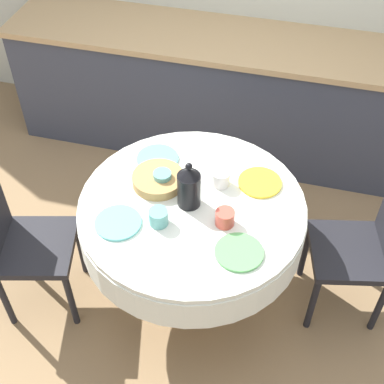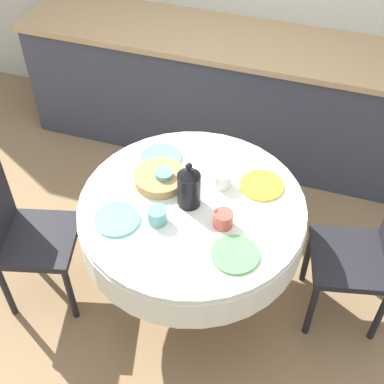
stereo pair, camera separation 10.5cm
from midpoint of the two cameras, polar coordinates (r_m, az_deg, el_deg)
ground_plane at (r=3.18m, az=0.96°, el=-10.93°), size 12.00×12.00×0.00m
kitchen_counter at (r=3.83m, az=7.40°, el=9.88°), size 3.24×0.64×0.88m
dining_table at (r=2.67m, az=1.13°, el=-3.23°), size 1.11×1.11×0.78m
chair_left at (r=2.88m, az=19.17°, el=-6.27°), size 0.48×0.48×0.87m
chair_right at (r=2.94m, az=-16.65°, el=-4.22°), size 0.49×0.49×0.87m
plate_near_left at (r=2.51m, az=-6.82°, el=-2.95°), size 0.22×0.22×0.01m
cup_near_left at (r=2.47m, az=-2.53°, el=-2.57°), size 0.09×0.09×0.08m
plate_near_right at (r=2.37m, az=5.89°, el=-6.66°), size 0.22×0.22×0.01m
cup_near_right at (r=2.46m, az=4.58°, el=-2.94°), size 0.09×0.09×0.08m
plate_far_left at (r=2.80m, az=-2.22°, el=3.71°), size 0.22×0.22×0.01m
cup_far_left at (r=2.64m, az=-1.85°, el=1.53°), size 0.09×0.09×0.08m
plate_far_right at (r=2.68m, az=8.57°, el=0.69°), size 0.22×0.22×0.01m
cup_far_right at (r=2.64m, az=4.40°, el=1.33°), size 0.09×0.09×0.08m
coffee_carafe at (r=2.49m, az=0.88°, el=0.53°), size 0.11×0.11×0.26m
bread_basket at (r=2.66m, az=-2.30°, el=1.47°), size 0.26×0.26×0.05m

